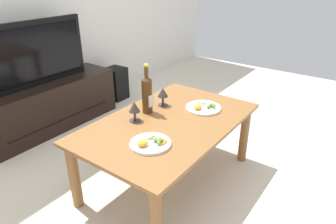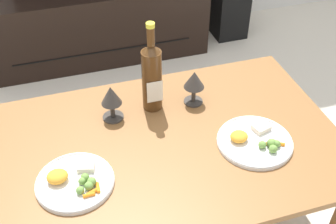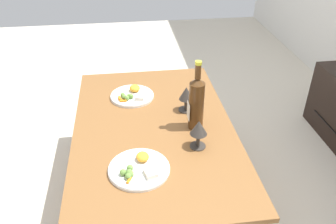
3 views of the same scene
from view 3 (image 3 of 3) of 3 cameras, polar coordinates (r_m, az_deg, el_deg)
ground_plane at (r=2.10m, az=-2.04°, el=-13.70°), size 6.40×6.40×0.00m
dining_table at (r=1.82m, az=-2.30°, el=-4.48°), size 1.28×0.80×0.50m
wine_bottle at (r=1.69m, az=4.67°, el=1.69°), size 0.08×0.08×0.36m
goblet_left at (r=1.85m, az=3.00°, el=2.81°), size 0.08×0.08×0.14m
goblet_right at (r=1.59m, az=5.04°, el=-2.84°), size 0.08×0.08×0.14m
dinner_plate_left at (r=2.03m, az=-5.89°, el=2.76°), size 0.25×0.25×0.05m
dinner_plate_right at (r=1.51m, az=-4.80°, el=-9.17°), size 0.27×0.27×0.05m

